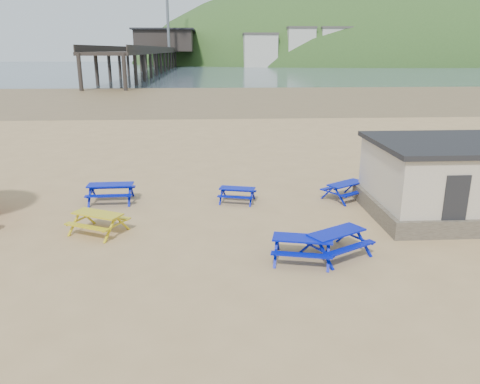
{
  "coord_description": "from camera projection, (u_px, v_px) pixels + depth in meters",
  "views": [
    {
      "loc": [
        0.21,
        -17.12,
        6.69
      ],
      "look_at": [
        1.33,
        1.5,
        1.0
      ],
      "focal_mm": 35.0,
      "sensor_mm": 36.0,
      "label": 1
    }
  ],
  "objects": [
    {
      "name": "picnic_table_blue_a",
      "position": [
        111.0,
        193.0,
        21.31
      ],
      "size": [
        2.07,
        1.69,
        0.85
      ],
      "rotation": [
        0.0,
        0.0,
        0.03
      ],
      "color": "#021B92",
      "rests_on": "ground"
    },
    {
      "name": "ground",
      "position": [
        208.0,
        228.0,
        18.28
      ],
      "size": [
        400.0,
        400.0,
        0.0
      ],
      "primitive_type": "plane",
      "color": "tan",
      "rests_on": "ground"
    },
    {
      "name": "sea",
      "position": [
        210.0,
        68.0,
        180.58
      ],
      "size": [
        400.0,
        400.0,
        0.0
      ],
      "primitive_type": "plane",
      "color": "#435460",
      "rests_on": "ground"
    },
    {
      "name": "amenity_block",
      "position": [
        461.0,
        179.0,
        19.39
      ],
      "size": [
        7.4,
        5.4,
        3.15
      ],
      "color": "#665B4C",
      "rests_on": "ground"
    },
    {
      "name": "picnic_table_blue_b",
      "position": [
        237.0,
        195.0,
        21.35
      ],
      "size": [
        1.86,
        1.64,
        0.67
      ],
      "rotation": [
        0.0,
        0.0,
        -0.25
      ],
      "color": "#021B92",
      "rests_on": "ground"
    },
    {
      "name": "picnic_table_yellow",
      "position": [
        98.0,
        223.0,
        17.7
      ],
      "size": [
        2.4,
        2.23,
        0.8
      ],
      "rotation": [
        0.0,
        0.0,
        -0.46
      ],
      "color": "gold",
      "rests_on": "ground"
    },
    {
      "name": "pier",
      "position": [
        165.0,
        53.0,
        185.8
      ],
      "size": [
        24.0,
        220.0,
        39.29
      ],
      "color": "black",
      "rests_on": "ground"
    },
    {
      "name": "picnic_table_blue_c",
      "position": [
        346.0,
        191.0,
        21.73
      ],
      "size": [
        2.39,
        2.29,
        0.79
      ],
      "rotation": [
        0.0,
        0.0,
        0.59
      ],
      "color": "#021B92",
      "rests_on": "ground"
    },
    {
      "name": "wet_sand",
      "position": [
        210.0,
        96.0,
        70.79
      ],
      "size": [
        400.0,
        400.0,
        0.0
      ],
      "primitive_type": "plane",
      "color": "olive",
      "rests_on": "ground"
    },
    {
      "name": "picnic_table_blue_e",
      "position": [
        302.0,
        249.0,
        15.38
      ],
      "size": [
        2.25,
        1.96,
        0.82
      ],
      "rotation": [
        0.0,
        0.0,
        -0.23
      ],
      "color": "#021B92",
      "rests_on": "ground"
    },
    {
      "name": "picnic_table_blue_f",
      "position": [
        336.0,
        243.0,
        15.78
      ],
      "size": [
        2.6,
        2.45,
        0.86
      ],
      "rotation": [
        0.0,
        0.0,
        0.53
      ],
      "color": "#021B92",
      "rests_on": "ground"
    },
    {
      "name": "headland_town",
      "position": [
        382.0,
        83.0,
        245.66
      ],
      "size": [
        264.0,
        144.0,
        108.0
      ],
      "color": "#2D4C1E",
      "rests_on": "ground"
    }
  ]
}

